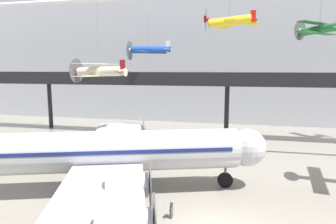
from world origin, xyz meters
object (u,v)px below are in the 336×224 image
Objects in this scene: airliner_silver_main at (98,152)px; info_sign_pedestal at (171,211)px; suspended_plane_blue_trainer at (149,50)px; suspended_plane_green_biplane at (319,29)px; suspended_plane_yellow_lowwing at (229,22)px; suspended_plane_cream_biplane at (99,71)px.

airliner_silver_main is 7.92m from info_sign_pedestal.
airliner_silver_main is 3.97× the size of suspended_plane_blue_trainer.
suspended_plane_blue_trainer and suspended_plane_green_biplane have the same top height.
suspended_plane_green_biplane is at bearing 17.78° from airliner_silver_main.
suspended_plane_cream_biplane is at bearing -17.48° from suspended_plane_yellow_lowwing.
airliner_silver_main is 3.34× the size of suspended_plane_cream_biplane.
suspended_plane_blue_trainer is at bearing -103.36° from suspended_plane_cream_biplane.
suspended_plane_green_biplane reaches higher than suspended_plane_cream_biplane.
suspended_plane_blue_trainer is 29.78m from info_sign_pedestal.
suspended_plane_cream_biplane is 1.85× the size of suspended_plane_green_biplane.
airliner_silver_main is 24.66m from suspended_plane_blue_trainer.
suspended_plane_yellow_lowwing is (15.49, -2.71, 4.95)m from suspended_plane_cream_biplane.
suspended_plane_blue_trainer is at bearing 114.69° from info_sign_pedestal.
suspended_plane_yellow_lowwing and suspended_plane_green_biplane have the same top height.
suspended_plane_cream_biplane is at bearing 134.60° from info_sign_pedestal.
suspended_plane_blue_trainer and suspended_plane_yellow_lowwing have the same top height.
airliner_silver_main is 26.65m from suspended_plane_green_biplane.
suspended_plane_cream_biplane is at bearing 95.72° from airliner_silver_main.
info_sign_pedestal is (12.25, -14.89, -9.48)m from suspended_plane_cream_biplane.
airliner_silver_main reaches higher than info_sign_pedestal.
suspended_plane_yellow_lowwing is 10.78m from suspended_plane_green_biplane.
airliner_silver_main is at bearing 79.81° from suspended_plane_green_biplane.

